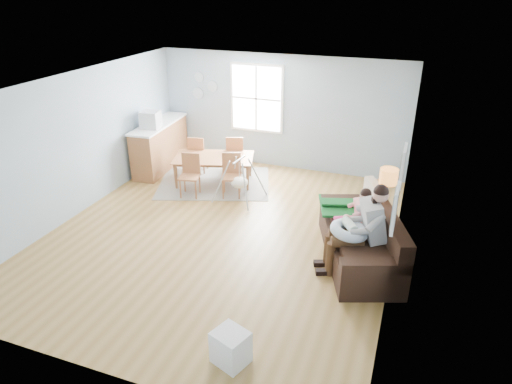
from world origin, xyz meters
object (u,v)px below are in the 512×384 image
at_px(sofa, 363,241).
at_px(dining_table, 214,170).
at_px(storage_cube, 230,347).
at_px(chair_nw, 197,152).
at_px(chair_ne, 235,152).
at_px(father, 361,226).
at_px(baby_swing, 239,182).
at_px(monitor, 150,120).
at_px(floor_lamp, 388,183).
at_px(counter, 160,145).
at_px(toddler, 358,210).
at_px(chair_sw, 190,172).
at_px(chair_se, 231,172).

height_order(sofa, dining_table, sofa).
distance_m(storage_cube, chair_nw, 6.06).
bearing_deg(sofa, chair_ne, 141.51).
bearing_deg(father, baby_swing, 147.31).
bearing_deg(monitor, floor_lamp, -15.59).
bearing_deg(counter, monitor, -83.09).
xyz_separation_m(sofa, baby_swing, (-2.74, 1.39, 0.07)).
height_order(sofa, floor_lamp, floor_lamp).
xyz_separation_m(floor_lamp, chair_nw, (-4.47, 1.90, -0.69)).
distance_m(father, chair_ne, 4.54).
bearing_deg(counter, chair_ne, 9.22).
bearing_deg(dining_table, sofa, -45.38).
xyz_separation_m(storage_cube, monitor, (-4.00, 4.83, 1.10)).
bearing_deg(floor_lamp, dining_table, 159.02).
relative_size(father, counter, 0.73).
xyz_separation_m(toddler, baby_swing, (-2.59, 1.21, -0.39)).
xyz_separation_m(chair_sw, monitor, (-1.35, 0.75, 0.81)).
relative_size(sofa, counter, 1.22).
distance_m(floor_lamp, chair_sw, 4.19).
bearing_deg(chair_ne, sofa, -38.49).
relative_size(floor_lamp, chair_se, 1.57).
bearing_deg(chair_se, floor_lamp, -17.92).
height_order(floor_lamp, chair_nw, floor_lamp).
relative_size(toddler, chair_ne, 1.02).
xyz_separation_m(floor_lamp, counter, (-5.46, 1.89, -0.63)).
distance_m(sofa, father, 0.59).
xyz_separation_m(counter, monitor, (0.05, -0.38, 0.75)).
height_order(counter, monitor, monitor).
bearing_deg(floor_lamp, father, -107.36).
xyz_separation_m(chair_se, counter, (-2.23, 0.85, 0.05)).
relative_size(floor_lamp, chair_ne, 1.57).
bearing_deg(toddler, baby_swing, 154.98).
xyz_separation_m(chair_nw, counter, (-0.99, -0.01, 0.06)).
bearing_deg(chair_sw, counter, 141.07).
bearing_deg(monitor, chair_sw, -28.96).
height_order(chair_se, chair_nw, chair_se).
bearing_deg(storage_cube, chair_nw, 120.34).
xyz_separation_m(father, counter, (-5.19, 2.75, -0.23)).
height_order(sofa, chair_ne, sofa).
distance_m(toddler, baby_swing, 2.88).
height_order(father, chair_ne, father).
xyz_separation_m(sofa, chair_ne, (-3.38, 2.69, 0.19)).
height_order(counter, baby_swing, counter).
height_order(storage_cube, chair_sw, chair_sw).
distance_m(dining_table, chair_sw, 0.77).
relative_size(chair_nw, monitor, 1.96).
distance_m(chair_ne, monitor, 2.07).
relative_size(sofa, chair_se, 2.71).
xyz_separation_m(chair_nw, baby_swing, (1.48, -1.01, -0.11)).
height_order(chair_ne, monitor, monitor).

